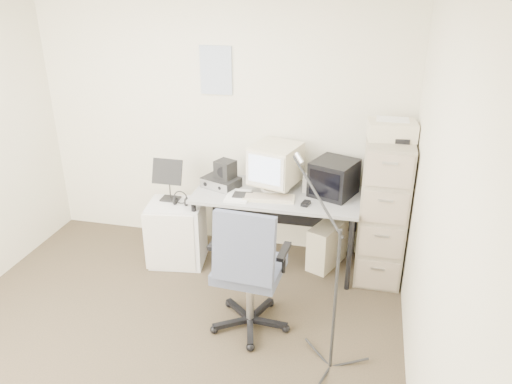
% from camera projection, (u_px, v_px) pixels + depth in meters
% --- Properties ---
extents(floor, '(3.60, 3.60, 0.01)m').
position_uv_depth(floor, '(155.00, 354.00, 3.68)').
color(floor, '#383024').
rests_on(floor, ground).
extents(wall_back, '(3.60, 0.02, 2.50)m').
position_uv_depth(wall_back, '(220.00, 123.00, 4.77)').
color(wall_back, beige).
rests_on(wall_back, ground).
extents(wall_right, '(0.02, 3.60, 2.50)m').
position_uv_depth(wall_right, '(434.00, 231.00, 2.80)').
color(wall_right, beige).
rests_on(wall_right, ground).
extents(wall_calendar, '(0.30, 0.02, 0.44)m').
position_uv_depth(wall_calendar, '(216.00, 70.00, 4.56)').
color(wall_calendar, white).
rests_on(wall_calendar, wall_back).
extents(filing_cabinet, '(0.40, 0.60, 1.30)m').
position_uv_depth(filing_cabinet, '(383.00, 210.00, 4.41)').
color(filing_cabinet, '#A59984').
rests_on(filing_cabinet, floor).
extents(printer, '(0.42, 0.31, 0.15)m').
position_uv_depth(printer, '(392.00, 130.00, 4.14)').
color(printer, beige).
rests_on(printer, filing_cabinet).
extents(desk, '(1.50, 0.70, 0.73)m').
position_uv_depth(desk, '(276.00, 228.00, 4.69)').
color(desk, '#9F9F9E').
rests_on(desk, floor).
extents(crt_monitor, '(0.49, 0.50, 0.43)m').
position_uv_depth(crt_monitor, '(276.00, 168.00, 4.53)').
color(crt_monitor, beige).
rests_on(crt_monitor, desk).
extents(crt_tv, '(0.46, 0.47, 0.32)m').
position_uv_depth(crt_tv, '(334.00, 178.00, 4.46)').
color(crt_tv, black).
rests_on(crt_tv, desk).
extents(desk_speaker, '(0.09, 0.09, 0.16)m').
position_uv_depth(desk_speaker, '(308.00, 183.00, 4.54)').
color(desk_speaker, silver).
rests_on(desk_speaker, desk).
extents(keyboard, '(0.47, 0.21, 0.03)m').
position_uv_depth(keyboard, '(269.00, 198.00, 4.41)').
color(keyboard, beige).
rests_on(keyboard, desk).
extents(mouse, '(0.08, 0.11, 0.03)m').
position_uv_depth(mouse, '(306.00, 203.00, 4.31)').
color(mouse, black).
rests_on(mouse, desk).
extents(radio_receiver, '(0.38, 0.33, 0.09)m').
position_uv_depth(radio_receiver, '(221.00, 182.00, 4.66)').
color(radio_receiver, black).
rests_on(radio_receiver, desk).
extents(radio_speaker, '(0.21, 0.20, 0.16)m').
position_uv_depth(radio_speaker, '(225.00, 169.00, 4.61)').
color(radio_speaker, black).
rests_on(radio_speaker, radio_receiver).
extents(papers, '(0.22, 0.29, 0.02)m').
position_uv_depth(papers, '(238.00, 196.00, 4.47)').
color(papers, white).
rests_on(papers, desk).
extents(pc_tower, '(0.36, 0.49, 0.42)m').
position_uv_depth(pc_tower, '(327.00, 245.00, 4.72)').
color(pc_tower, beige).
rests_on(pc_tower, floor).
extents(office_chair, '(0.67, 0.67, 1.09)m').
position_uv_depth(office_chair, '(250.00, 267.00, 3.76)').
color(office_chair, '#464C5D').
rests_on(office_chair, floor).
extents(side_cart, '(0.55, 0.46, 0.62)m').
position_uv_depth(side_cart, '(177.00, 233.00, 4.73)').
color(side_cart, silver).
rests_on(side_cart, floor).
extents(music_stand, '(0.31, 0.20, 0.42)m').
position_uv_depth(music_stand, '(169.00, 179.00, 4.61)').
color(music_stand, black).
rests_on(music_stand, side_cart).
extents(headphones, '(0.15, 0.15, 0.03)m').
position_uv_depth(headphones, '(181.00, 200.00, 4.57)').
color(headphones, black).
rests_on(headphones, side_cart).
extents(mic_stand, '(0.03, 0.03, 1.45)m').
position_uv_depth(mic_stand, '(337.00, 281.00, 3.27)').
color(mic_stand, black).
rests_on(mic_stand, floor).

